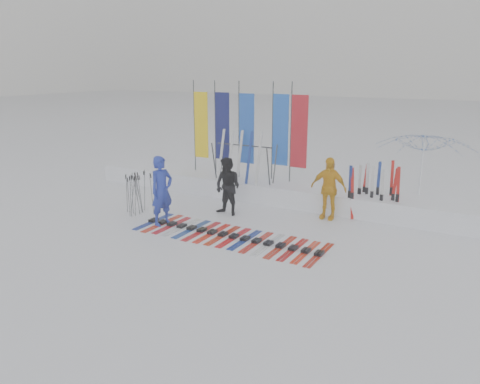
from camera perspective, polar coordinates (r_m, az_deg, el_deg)
The scene contains 11 objects.
ground at distance 11.60m, azimuth -4.78°, elevation -6.44°, with size 120.00×120.00×0.00m, color white.
snow_bank at distance 15.33m, azimuth 4.87°, elevation 0.09°, with size 14.00×1.60×0.60m, color white.
person_blue at distance 12.91m, azimuth -9.51°, elevation 0.13°, with size 0.70×0.46×1.92m, color #1C2FA6.
person_black at distance 13.63m, azimuth -1.50°, elevation 0.65°, with size 0.83×0.65×1.70m, color black.
person_yellow at distance 13.52m, azimuth 10.73°, elevation 0.46°, with size 1.05×0.44×1.79m, color #EAA60F.
tent_canopy at distance 14.45m, azimuth 21.26°, elevation 2.04°, with size 2.71×2.76×2.49m, color white.
ski_row at distance 12.08m, azimuth -1.47°, elevation -5.32°, with size 5.09×1.69×0.07m.
pole_cluster at distance 14.18m, azimuth -12.50°, elevation -0.20°, with size 0.75×0.81×1.25m.
feather_flags at distance 15.75m, azimuth 0.94°, elevation 7.75°, with size 4.28×0.30×3.20m.
ski_rack at distance 15.23m, azimuth 0.50°, elevation 4.23°, with size 2.04×0.80×1.23m.
upright_skis at distance 13.99m, azimuth 15.95°, elevation 0.08°, with size 1.37×0.95×1.64m.
Camera 1 is at (6.13, -8.89, 4.22)m, focal length 35.00 mm.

